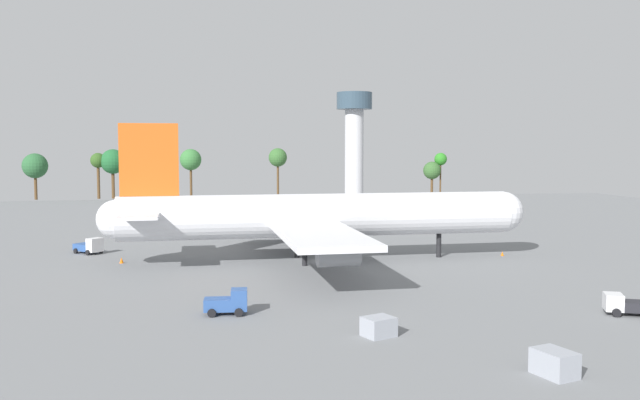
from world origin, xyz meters
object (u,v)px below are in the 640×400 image
baggage_tug (90,246)px  safety_cone_nose (502,254)px  cargo_container_aft (379,327)px  maintenance_van (228,302)px  catering_truck (628,305)px  safety_cone_tail (122,260)px  control_tower (354,134)px  cargo_container_fore (555,363)px  pushback_tractor (326,223)px  cargo_airplane (318,216)px

baggage_tug → safety_cone_nose: bearing=-13.0°
cargo_container_aft → maintenance_van: bearing=140.2°
catering_truck → safety_cone_tail: 62.14m
control_tower → safety_cone_nose: bearing=-91.6°
cargo_container_aft → safety_cone_tail: 47.39m
cargo_container_fore → cargo_container_aft: bearing=127.8°
baggage_tug → safety_cone_nose: baggage_tug is taller
pushback_tractor → control_tower: 70.29m
pushback_tractor → baggage_tug: size_ratio=1.17×
cargo_container_fore → safety_cone_nose: bearing=67.7°
safety_cone_nose → safety_cone_tail: bearing=175.6°
cargo_airplane → safety_cone_tail: size_ratio=75.34×
catering_truck → cargo_container_aft: (-24.75, -2.47, -0.15)m
safety_cone_tail → baggage_tug: bearing=119.6°
catering_truck → baggage_tug: baggage_tug is taller
catering_truck → cargo_container_fore: (-15.67, -14.17, -0.07)m
pushback_tractor → cargo_container_fore: (-1.31, -84.04, -0.23)m
cargo_airplane → safety_cone_nose: cargo_airplane is taller
maintenance_van → safety_cone_nose: size_ratio=6.48×
cargo_airplane → baggage_tug: bearing=158.0°
cargo_container_fore → pushback_tractor: bearing=89.1°
safety_cone_nose → maintenance_van: bearing=-146.5°
cargo_airplane → cargo_container_fore: size_ratio=17.87×
pushback_tractor → cargo_container_aft: pushback_tractor is taller
baggage_tug → cargo_container_aft: (29.53, -50.14, -0.27)m
maintenance_van → baggage_tug: bearing=113.8°
cargo_container_aft → catering_truck: bearing=5.7°
cargo_container_fore → control_tower: (22.67, 148.49, 18.44)m
safety_cone_tail → safety_cone_nose: bearing=-4.4°
safety_cone_nose → pushback_tractor: bearing=117.4°
safety_cone_nose → baggage_tug: bearing=167.0°
safety_cone_tail → cargo_airplane: bearing=-7.4°
baggage_tug → cargo_container_fore: 72.91m
baggage_tug → safety_cone_tail: bearing=-60.4°
safety_cone_nose → safety_cone_tail: size_ratio=0.82×
baggage_tug → control_tower: 107.68m
catering_truck → baggage_tug: bearing=138.7°
pushback_tractor → cargo_container_fore: 84.05m
pushback_tractor → maintenance_van: 66.35m
maintenance_van → safety_cone_nose: bearing=33.5°
cargo_airplane → cargo_container_fore: (7.01, -49.06, -5.31)m
cargo_container_aft → safety_cone_tail: cargo_container_aft is taller
cargo_container_fore → catering_truck: bearing=42.1°
control_tower → maintenance_van: bearing=-108.9°
catering_truck → pushback_tractor: bearing=101.6°
cargo_container_fore → control_tower: control_tower is taller
pushback_tractor → catering_truck: bearing=-78.4°
cargo_airplane → maintenance_van: 31.26m
safety_cone_tail → cargo_container_aft: bearing=-59.3°
pushback_tractor → cargo_container_aft: 73.08m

